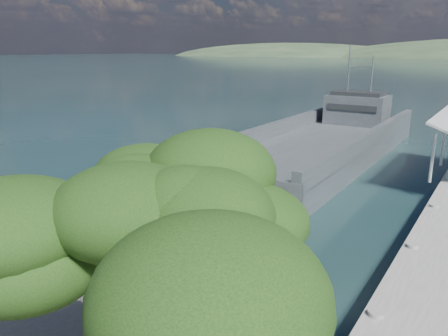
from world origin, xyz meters
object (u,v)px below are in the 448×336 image
landing_craft (320,149)px  overhang_tree (164,225)px  military_truck (224,196)px  soldier (126,202)px

landing_craft → overhang_tree: bearing=-75.7°
overhang_tree → military_truck: bearing=117.2°
landing_craft → soldier: size_ratio=18.09×
soldier → overhang_tree: (10.93, -9.33, 4.38)m
landing_craft → military_truck: (1.96, -18.74, 1.36)m
military_truck → overhang_tree: 13.18m
landing_craft → overhang_tree: 31.39m
military_truck → overhang_tree: size_ratio=0.96×
soldier → overhang_tree: bearing=-76.4°
landing_craft → soldier: landing_craft is taller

